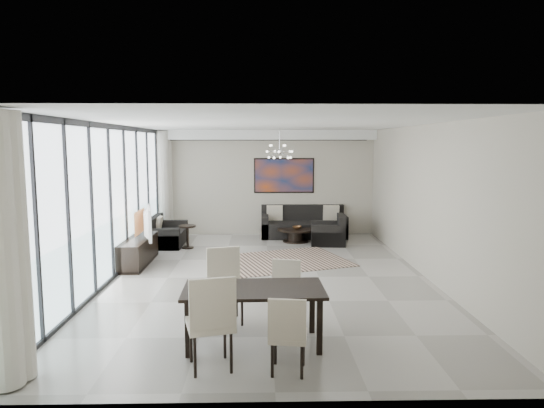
{
  "coord_description": "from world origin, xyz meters",
  "views": [
    {
      "loc": [
        -0.14,
        -9.01,
        2.54
      ],
      "look_at": [
        0.09,
        1.29,
        1.25
      ],
      "focal_mm": 32.0,
      "sensor_mm": 36.0,
      "label": 1
    }
  ],
  "objects_px": {
    "tv_console": "(137,251)",
    "television": "(144,223)",
    "coffee_table": "(296,234)",
    "sofa_main": "(303,226)",
    "dining_table": "(254,295)"
  },
  "relations": [
    {
      "from": "coffee_table",
      "to": "sofa_main",
      "type": "bearing_deg",
      "value": 69.5
    },
    {
      "from": "sofa_main",
      "to": "television",
      "type": "height_order",
      "value": "television"
    },
    {
      "from": "sofa_main",
      "to": "tv_console",
      "type": "relative_size",
      "value": 1.3
    },
    {
      "from": "coffee_table",
      "to": "television",
      "type": "xyz_separation_m",
      "value": [
        -3.36,
        -2.32,
        0.69
      ]
    },
    {
      "from": "coffee_table",
      "to": "dining_table",
      "type": "height_order",
      "value": "dining_table"
    },
    {
      "from": "sofa_main",
      "to": "dining_table",
      "type": "distance_m",
      "value": 7.29
    },
    {
      "from": "coffee_table",
      "to": "sofa_main",
      "type": "xyz_separation_m",
      "value": [
        0.26,
        0.7,
        0.09
      ]
    },
    {
      "from": "coffee_table",
      "to": "television",
      "type": "distance_m",
      "value": 4.14
    },
    {
      "from": "coffee_table",
      "to": "sofa_main",
      "type": "relative_size",
      "value": 0.42
    },
    {
      "from": "television",
      "to": "tv_console",
      "type": "bearing_deg",
      "value": 66.89
    },
    {
      "from": "sofa_main",
      "to": "television",
      "type": "bearing_deg",
      "value": -140.15
    },
    {
      "from": "television",
      "to": "dining_table",
      "type": "bearing_deg",
      "value": -164.05
    },
    {
      "from": "sofa_main",
      "to": "dining_table",
      "type": "bearing_deg",
      "value": -99.9
    },
    {
      "from": "tv_console",
      "to": "television",
      "type": "bearing_deg",
      "value": -9.41
    },
    {
      "from": "coffee_table",
      "to": "sofa_main",
      "type": "distance_m",
      "value": 0.75
    }
  ]
}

